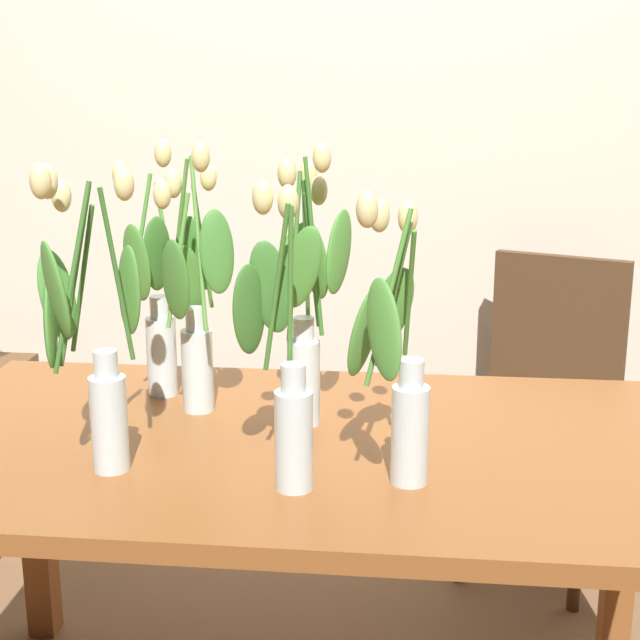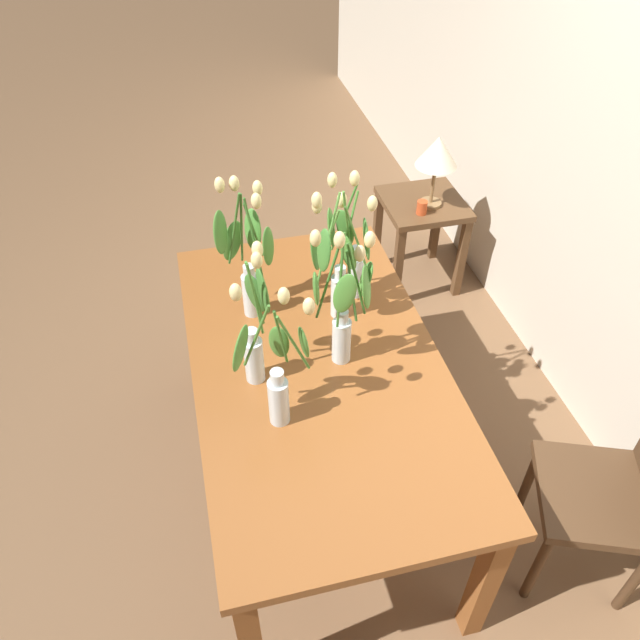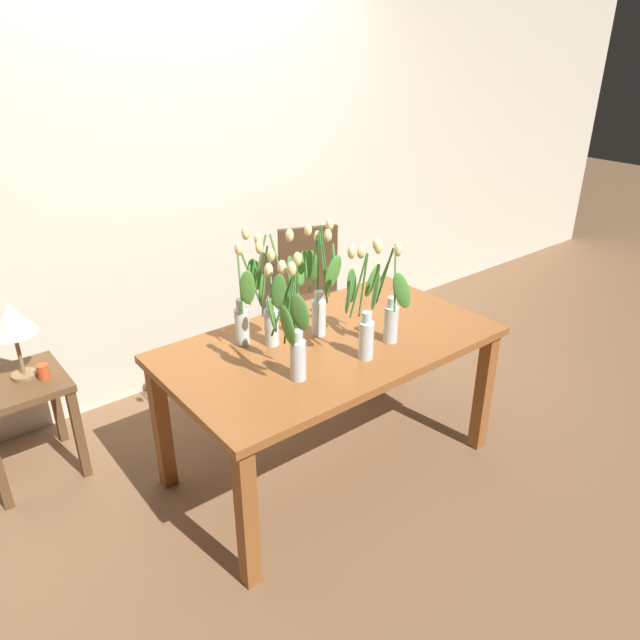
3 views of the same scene
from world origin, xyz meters
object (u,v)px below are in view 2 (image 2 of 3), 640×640
Objects in this scene: tulip_vase_4 at (350,261)px; tulip_vase_5 at (339,265)px; table_lamp at (437,153)px; side_table at (421,219)px; tulip_vase_2 at (247,261)px; tulip_vase_0 at (277,373)px; tulip_vase_1 at (256,336)px; pillar_candle at (422,207)px; dining_table at (317,379)px; tulip_vase_3 at (344,310)px; dining_chair at (627,486)px.

tulip_vase_4 is 0.13m from tulip_vase_5.
table_lamp is (-0.86, 0.71, -0.06)m from tulip_vase_4.
side_table is (-0.99, 0.76, -0.54)m from tulip_vase_5.
tulip_vase_2 is at bearing -50.72° from side_table.
tulip_vase_1 is (-0.20, -0.04, -0.01)m from tulip_vase_0.
tulip_vase_0 is 7.13× the size of pillar_candle.
tulip_vase_0 is 0.94× the size of tulip_vase_2.
tulip_vase_0 is at bearing 10.79° from tulip_vase_1.
tulip_vase_1 is 0.95× the size of tulip_vase_2.
table_lamp is at bearing 142.28° from dining_table.
tulip_vase_0 is 0.34m from tulip_vase_3.
tulip_vase_3 is 0.37m from tulip_vase_4.
pillar_candle is (0.07, -0.08, -0.27)m from table_lamp.
tulip_vase_3 is (0.00, 0.31, 0.05)m from tulip_vase_1.
tulip_vase_1 is at bearing -4.88° from tulip_vase_2.
pillar_candle is (-0.88, 0.70, -0.39)m from tulip_vase_5.
tulip_vase_1 is 7.19× the size of pillar_candle.
tulip_vase_5 is 0.63× the size of dining_chair.
tulip_vase_1 is at bearing -89.11° from dining_table.
tulip_vase_1 is at bearing -43.23° from pillar_candle.
side_table is (-1.44, 1.08, -0.51)m from tulip_vase_0.
dining_chair is (0.86, 0.80, -0.45)m from tulip_vase_5.
tulip_vase_5 reaches higher than dining_table.
side_table is at bearing -178.86° from dining_chair.
tulip_vase_3 is at bearing 37.85° from tulip_vase_2.
pillar_candle is (0.12, -0.06, 0.16)m from side_table.
tulip_vase_1 reaches higher than dining_table.
tulip_vase_3 is (0.01, 0.09, 0.33)m from dining_table.
tulip_vase_1 is 0.58× the size of dining_chair.
dining_chair reaches higher than side_table.
tulip_vase_2 reaches higher than dining_chair.
tulip_vase_3 reaches higher than dining_chair.
table_lamp is (0.05, 0.02, 0.42)m from side_table.
dining_table is 2.99× the size of tulip_vase_0.
table_lamp is at bearing -179.47° from dining_chair.
tulip_vase_2 reaches higher than tulip_vase_4.
tulip_vase_5 is at bearing 144.43° from tulip_vase_0.
tulip_vase_4 is at bearing 87.75° from tulip_vase_2.
tulip_vase_5 reaches higher than pillar_candle.
tulip_vase_1 is 0.92× the size of tulip_vase_3.
tulip_vase_1 is 1.74m from side_table.
tulip_vase_2 is 1.50m from side_table.
tulip_vase_5 is 7.82× the size of pillar_candle.
tulip_vase_0 is at bearing -38.27° from table_lamp.
dining_chair is (0.61, 1.15, -0.40)m from tulip_vase_1.
tulip_vase_5 reaches higher than tulip_vase_2.
table_lamp is at bearing 145.33° from tulip_vase_3.
table_lamp is at bearing 23.28° from side_table.
tulip_vase_5 reaches higher than table_lamp.
tulip_vase_4 is at bearing -38.71° from pillar_candle.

